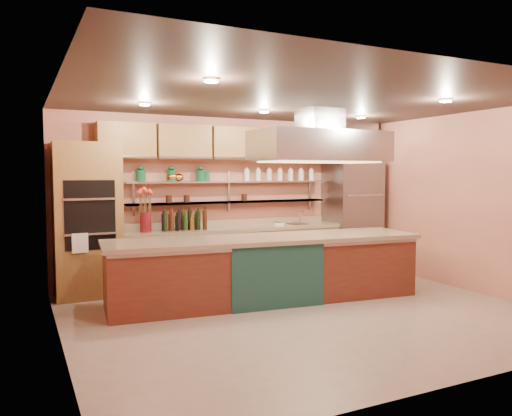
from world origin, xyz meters
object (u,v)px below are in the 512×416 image
flower_vase (146,222)px  kitchen_scale (278,223)px  copper_kettle (178,177)px  refrigerator (352,215)px  island (266,269)px  green_canister (206,176)px

flower_vase → kitchen_scale: (2.34, 0.00, -0.11)m
kitchen_scale → copper_kettle: 1.93m
refrigerator → flower_vase: 3.94m
refrigerator → island: size_ratio=0.47×
refrigerator → kitchen_scale: 1.60m
flower_vase → kitchen_scale: bearing=0.0°
refrigerator → copper_kettle: size_ratio=12.79×
island → kitchen_scale: size_ratio=25.59×
flower_vase → copper_kettle: size_ratio=1.88×
refrigerator → flower_vase: bearing=179.9°
refrigerator → green_canister: (-2.86, 0.23, 0.75)m
copper_kettle → green_canister: bearing=0.0°
island → flower_vase: 2.05m
refrigerator → flower_vase: (-3.94, 0.01, 0.03)m
refrigerator → island: 2.92m
island → refrigerator: bearing=33.8°
kitchen_scale → green_canister: size_ratio=1.08×
refrigerator → kitchen_scale: (-1.59, 0.01, -0.07)m
refrigerator → green_canister: size_ratio=12.93×
kitchen_scale → green_canister: bearing=174.3°
copper_kettle → flower_vase: bearing=-160.0°
copper_kettle → green_canister: green_canister is taller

